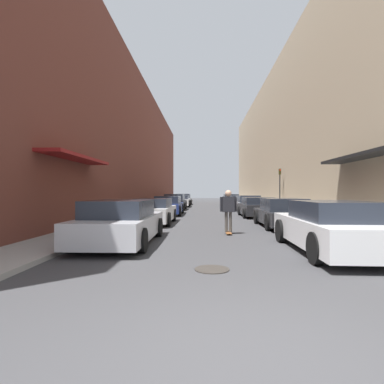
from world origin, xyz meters
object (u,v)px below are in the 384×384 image
object	(u,v)px
parked_car_right_2	(257,207)
parked_car_right_3	(247,204)
parked_car_right_4	(237,202)
parked_car_right_1	(282,213)
parked_car_left_4	(181,201)
skateboarder	(228,207)
parked_car_left_2	(168,206)
traffic_light	(280,185)
manhole_cover	(212,269)
parked_car_right_0	(332,227)
parked_car_left_3	(175,202)
parked_car_left_0	(121,223)
parked_car_right_5	(231,200)
parked_car_left_5	(183,199)
parked_car_left_1	(154,211)

from	to	relation	value
parked_car_right_2	parked_car_right_3	size ratio (longest dim) A/B	0.85
parked_car_right_2	parked_car_right_4	size ratio (longest dim) A/B	0.87
parked_car_right_1	parked_car_right_2	distance (m)	5.56
parked_car_left_4	skateboarder	bearing A→B (deg)	-80.75
parked_car_left_2	traffic_light	xyz separation A→B (m)	(8.37, 2.88, 1.53)
parked_car_right_1	parked_car_right_4	distance (m)	17.04
parked_car_right_4	manhole_cover	world-z (taller)	parked_car_right_4
parked_car_right_0	parked_car_right_3	world-z (taller)	parked_car_right_0
skateboarder	parked_car_left_4	bearing A→B (deg)	99.25
parked_car_left_3	parked_car_right_2	bearing A→B (deg)	-51.34
traffic_light	parked_car_left_3	bearing A→B (deg)	160.68
parked_car_left_2	parked_car_right_3	world-z (taller)	parked_car_right_3
parked_car_right_3	skateboarder	distance (m)	13.39
parked_car_left_0	parked_car_left_2	distance (m)	11.62
parked_car_left_4	parked_car_right_0	size ratio (longest dim) A/B	0.96
skateboarder	parked_car_right_5	bearing A→B (deg)	84.58
parked_car_right_5	skateboarder	distance (m)	25.44
parked_car_left_3	skateboarder	bearing A→B (deg)	-77.21
parked_car_left_2	parked_car_right_2	size ratio (longest dim) A/B	1.11
parked_car_left_5	skateboarder	distance (m)	26.49
parked_car_left_5	parked_car_left_0	bearing A→B (deg)	-89.96
parked_car_right_0	parked_car_right_2	bearing A→B (deg)	89.84
parked_car_right_3	parked_car_left_3	bearing A→B (deg)	160.25
parked_car_right_0	traffic_light	distance (m)	15.84
parked_car_left_2	parked_car_right_1	world-z (taller)	parked_car_left_2
parked_car_right_1	parked_car_right_3	xyz separation A→B (m)	(0.04, 10.78, 0.01)
parked_car_right_1	parked_car_left_2	bearing A→B (deg)	129.85
parked_car_right_3	parked_car_left_1	bearing A→B (deg)	-122.16
parked_car_left_3	parked_car_right_4	size ratio (longest dim) A/B	0.85
parked_car_right_0	traffic_light	bearing A→B (deg)	80.55
parked_car_left_1	parked_car_right_0	bearing A→B (deg)	-49.49
parked_car_left_5	traffic_light	world-z (taller)	traffic_light
parked_car_right_4	parked_car_left_3	bearing A→B (deg)	-145.92
parked_car_left_4	skateboarder	distance (m)	21.00
parked_car_left_2	parked_car_right_4	distance (m)	11.54
parked_car_left_3	parked_car_right_4	bearing A→B (deg)	34.08
parked_car_left_1	parked_car_right_4	bearing A→B (deg)	69.51
parked_car_left_0	skateboarder	distance (m)	4.07
parked_car_right_5	manhole_cover	bearing A→B (deg)	-95.92
parked_car_left_1	parked_car_right_1	xyz separation A→B (m)	(5.97, -1.23, 0.01)
parked_car_right_4	manhole_cover	bearing A→B (deg)	-97.65
parked_car_left_0	parked_car_right_5	distance (m)	28.10
parked_car_left_2	parked_car_right_4	world-z (taller)	parked_car_left_2
parked_car_right_3	parked_car_right_5	bearing A→B (deg)	91.06
parked_car_left_0	parked_car_right_0	size ratio (longest dim) A/B	0.97
parked_car_left_2	parked_car_right_1	bearing A→B (deg)	-50.15
parked_car_left_3	parked_car_right_0	world-z (taller)	parked_car_left_3
parked_car_left_2	parked_car_right_4	xyz separation A→B (m)	(5.88, 9.92, -0.03)
parked_car_left_2	parked_car_left_5	size ratio (longest dim) A/B	1.05
parked_car_right_4	traffic_light	world-z (taller)	traffic_light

